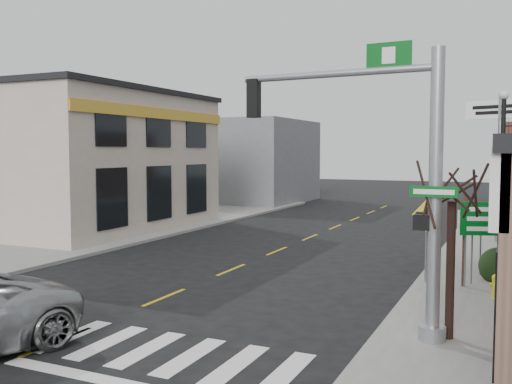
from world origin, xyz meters
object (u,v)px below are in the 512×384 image
at_px(fire_hydrant, 496,285).
at_px(dance_center_sign, 500,129).
at_px(lamp_post, 504,164).
at_px(guide_sign, 488,228).
at_px(bare_tree, 453,176).
at_px(traffic_signal_pole, 399,162).

relative_size(fire_hydrant, dance_center_sign, 0.10).
bearing_deg(dance_center_sign, lamp_post, -67.63).
distance_m(guide_sign, fire_hydrant, 1.74).
bearing_deg(bare_tree, lamp_post, 85.15).
xyz_separation_m(lamp_post, dance_center_sign, (-0.31, 5.19, 1.37)).
xyz_separation_m(guide_sign, fire_hydrant, (0.28, -1.03, -1.37)).
xyz_separation_m(traffic_signal_pole, guide_sign, (1.51, 5.20, -1.92)).
relative_size(traffic_signal_pole, bare_tree, 1.43).
height_order(fire_hydrant, lamp_post, lamp_post).
height_order(guide_sign, fire_hydrant, guide_sign).
height_order(lamp_post, bare_tree, lamp_post).
relative_size(guide_sign, lamp_post, 0.45).
bearing_deg(guide_sign, lamp_post, 66.11).
bearing_deg(dance_center_sign, traffic_signal_pole, -76.86).
height_order(fire_hydrant, dance_center_sign, dance_center_sign).
xyz_separation_m(traffic_signal_pole, dance_center_sign, (1.48, 14.43, 1.15)).
bearing_deg(lamp_post, dance_center_sign, 75.39).
relative_size(guide_sign, fire_hydrant, 4.10).
distance_m(fire_hydrant, lamp_post, 5.93).
bearing_deg(traffic_signal_pole, lamp_post, 82.40).
bearing_deg(lamp_post, fire_hydrant, -108.06).
xyz_separation_m(traffic_signal_pole, fire_hydrant, (1.78, 4.17, -3.29)).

